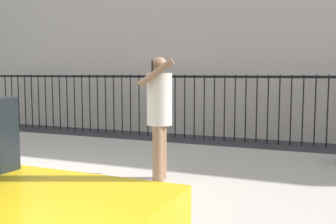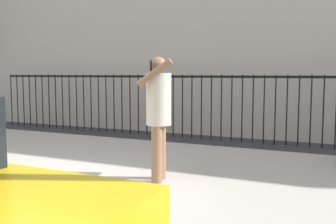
# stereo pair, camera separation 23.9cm
# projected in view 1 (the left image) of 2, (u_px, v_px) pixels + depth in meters

# --- Properties ---
(sidewalk) EXTENTS (28.00, 4.40, 0.15)m
(sidewalk) POSITION_uv_depth(u_px,v_px,m) (100.00, 167.00, 6.51)
(sidewalk) COLOR #B2ADA3
(sidewalk) RESTS_ON ground
(iron_fence) EXTENTS (12.03, 0.04, 1.60)m
(iron_fence) POSITION_uv_depth(u_px,v_px,m) (180.00, 98.00, 9.82)
(iron_fence) COLOR black
(iron_fence) RESTS_ON ground
(pedestrian_on_phone) EXTENTS (0.50, 0.70, 1.70)m
(pedestrian_on_phone) POSITION_uv_depth(u_px,v_px,m) (160.00, 109.00, 5.34)
(pedestrian_on_phone) COLOR #936B4C
(pedestrian_on_phone) RESTS_ON sidewalk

